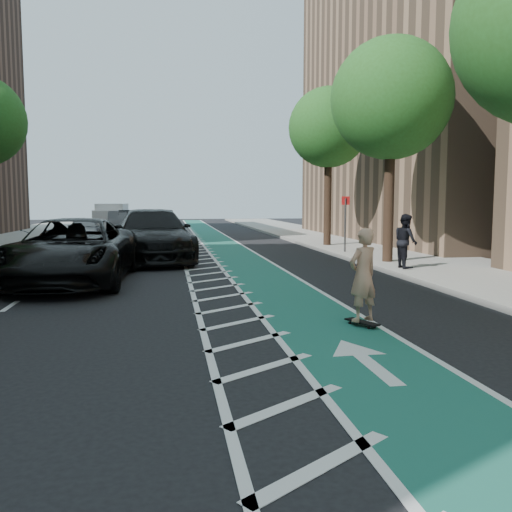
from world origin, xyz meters
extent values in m
plane|color=black|center=(0.00, 0.00, 0.00)|extent=(120.00, 120.00, 0.00)
cube|color=#1C6354|center=(3.00, 10.00, 0.01)|extent=(2.00, 90.00, 0.01)
cube|color=silver|center=(1.50, 10.00, 0.01)|extent=(1.40, 90.00, 0.01)
cube|color=gray|center=(9.50, 10.00, 0.07)|extent=(5.00, 90.00, 0.15)
cube|color=gray|center=(7.05, 10.00, 0.08)|extent=(0.12, 90.00, 0.16)
cube|color=#84664C|center=(17.50, 20.00, 9.50)|extent=(14.00, 22.00, 19.00)
cylinder|color=#382619|center=(7.90, 8.00, 2.20)|extent=(0.36, 0.36, 4.40)
sphere|color=#24541C|center=(7.90, 8.00, 5.80)|extent=(4.20, 4.20, 4.20)
cylinder|color=#382619|center=(7.90, 16.00, 2.20)|extent=(0.36, 0.36, 4.40)
sphere|color=#24541C|center=(7.90, 16.00, 5.80)|extent=(4.20, 4.20, 4.20)
cylinder|color=#4C4C4C|center=(7.60, 12.00, 1.20)|extent=(0.08, 0.08, 2.40)
cube|color=red|center=(7.60, 12.00, 2.30)|extent=(0.35, 0.02, 0.35)
cube|color=black|center=(3.70, -0.63, 0.08)|extent=(0.48, 0.75, 0.03)
cylinder|color=black|center=(3.53, -0.44, 0.03)|extent=(0.05, 0.06, 0.06)
cylinder|color=black|center=(3.67, -0.38, 0.03)|extent=(0.05, 0.06, 0.06)
cylinder|color=black|center=(3.73, -0.88, 0.03)|extent=(0.05, 0.06, 0.06)
cylinder|color=black|center=(3.87, -0.82, 0.03)|extent=(0.05, 0.06, 0.06)
imported|color=tan|center=(3.70, -0.63, 0.95)|extent=(0.73, 0.62, 1.70)
imported|color=black|center=(-2.40, 5.67, 0.90)|extent=(3.28, 6.63, 1.81)
imported|color=black|center=(-0.38, 11.13, 0.98)|extent=(3.49, 7.05, 1.97)
imported|color=#96979B|center=(-4.44, 21.76, 0.70)|extent=(1.86, 4.20, 1.41)
imported|color=#5D5E63|center=(-2.80, 26.92, 0.82)|extent=(2.12, 5.10, 1.64)
imported|color=black|center=(7.70, 6.31, 1.02)|extent=(0.66, 0.84, 1.73)
cube|color=silver|center=(-4.43, 37.40, 1.03)|extent=(2.49, 3.44, 2.06)
cube|color=silver|center=(-4.60, 34.94, 0.77)|extent=(2.17, 1.78, 1.54)
cylinder|color=black|center=(-5.55, 34.59, 0.36)|extent=(0.31, 0.74, 0.72)
cylinder|color=black|center=(-3.70, 34.46, 0.36)|extent=(0.31, 0.74, 0.72)
cylinder|color=black|center=(-5.29, 38.29, 0.36)|extent=(0.31, 0.74, 0.72)
cylinder|color=black|center=(-3.45, 38.16, 0.36)|extent=(0.31, 0.74, 0.72)
cylinder|color=orange|center=(-2.20, 4.20, 0.41)|extent=(0.47, 0.47, 0.81)
cylinder|color=silver|center=(-2.20, 4.20, 0.27)|extent=(0.48, 0.48, 0.11)
cylinder|color=silver|center=(-2.20, 4.20, 0.52)|extent=(0.48, 0.48, 0.11)
cylinder|color=black|center=(-2.20, 4.20, 0.02)|extent=(0.60, 0.60, 0.04)
cylinder|color=orange|center=(-1.80, 14.00, 0.40)|extent=(0.46, 0.46, 0.80)
cylinder|color=silver|center=(-1.80, 14.00, 0.27)|extent=(0.47, 0.47, 0.11)
cylinder|color=silver|center=(-1.80, 14.00, 0.52)|extent=(0.47, 0.47, 0.11)
cylinder|color=black|center=(-1.80, 14.00, 0.02)|extent=(0.59, 0.59, 0.04)
cylinder|color=#FF480D|center=(-4.00, 14.50, 0.45)|extent=(0.52, 0.52, 0.89)
cylinder|color=silver|center=(-4.00, 14.50, 0.30)|extent=(0.53, 0.53, 0.12)
cylinder|color=silver|center=(-4.00, 14.50, 0.57)|extent=(0.53, 0.53, 0.12)
cylinder|color=black|center=(-4.00, 14.50, 0.02)|extent=(0.65, 0.65, 0.04)
camera|label=1|loc=(0.23, -9.91, 2.29)|focal=38.00mm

